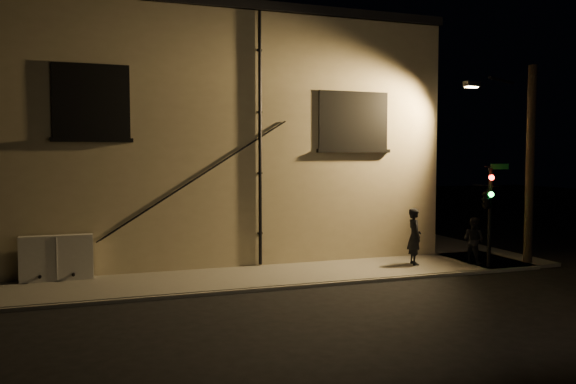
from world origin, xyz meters
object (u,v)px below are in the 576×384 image
object	(u,v)px
pedestrian_a	(414,236)
pedestrian_b	(473,240)
streetlamp_pole	(526,159)
utility_cabinet	(57,258)
traffic_signal	(487,198)

from	to	relation	value
pedestrian_a	pedestrian_b	xyz separation A→B (m)	(2.02, -0.46, -0.16)
pedestrian_b	streetlamp_pole	distance (m)	3.28
pedestrian_b	streetlamp_pole	size ratio (longest dim) A/B	0.23
utility_cabinet	traffic_signal	xyz separation A→B (m)	(13.13, -2.50, 1.61)
pedestrian_b	traffic_signal	xyz separation A→B (m)	(-0.10, -0.79, 1.49)
pedestrian_b	streetlamp_pole	xyz separation A→B (m)	(1.76, -0.40, 2.74)
traffic_signal	streetlamp_pole	size ratio (longest dim) A/B	0.50
utility_cabinet	pedestrian_b	distance (m)	13.34
utility_cabinet	traffic_signal	size ratio (longest dim) A/B	0.60
pedestrian_a	pedestrian_b	bearing A→B (deg)	-90.80
pedestrian_b	utility_cabinet	bearing A→B (deg)	60.92
traffic_signal	streetlamp_pole	xyz separation A→B (m)	(1.86, 0.39, 1.25)
utility_cabinet	streetlamp_pole	size ratio (longest dim) A/B	0.30
pedestrian_b	streetlamp_pole	world-z (taller)	streetlamp_pole
utility_cabinet	pedestrian_a	bearing A→B (deg)	-6.39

